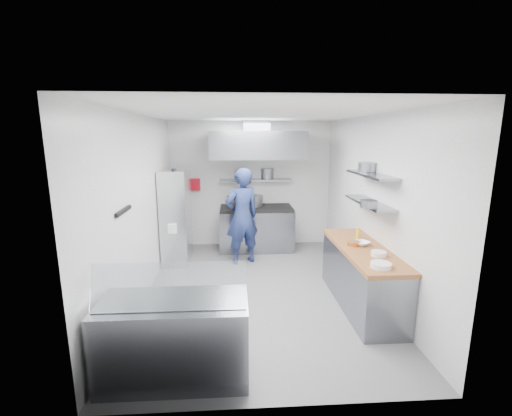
{
  "coord_description": "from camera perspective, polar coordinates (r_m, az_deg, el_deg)",
  "views": [
    {
      "loc": [
        -0.36,
        -5.22,
        2.47
      ],
      "look_at": [
        0.0,
        0.6,
        1.25
      ],
      "focal_mm": 24.0,
      "sensor_mm": 36.0,
      "label": 1
    }
  ],
  "objects": [
    {
      "name": "floor",
      "position": [
        5.79,
        0.38,
        -13.45
      ],
      "size": [
        5.0,
        5.0,
        0.0
      ],
      "primitive_type": "plane",
      "color": "slate",
      "rests_on": "ground"
    },
    {
      "name": "ceiling",
      "position": [
        5.24,
        0.42,
        15.42
      ],
      "size": [
        5.0,
        5.0,
        0.0
      ],
      "primitive_type": "plane",
      "rotation": [
        3.14,
        0.0,
        0.0
      ],
      "color": "silver",
      "rests_on": "wall_back"
    },
    {
      "name": "wall_back",
      "position": [
        7.8,
        -0.86,
        3.94
      ],
      "size": [
        3.6,
        2.8,
        0.02
      ],
      "primitive_type": "cube",
      "rotation": [
        1.57,
        0.0,
        0.0
      ],
      "color": "white",
      "rests_on": "floor"
    },
    {
      "name": "wall_front",
      "position": [
        2.95,
        3.78,
        -9.55
      ],
      "size": [
        3.6,
        2.8,
        0.02
      ],
      "primitive_type": "cube",
      "rotation": [
        -1.57,
        0.0,
        0.0
      ],
      "color": "white",
      "rests_on": "floor"
    },
    {
      "name": "wall_left",
      "position": [
        5.52,
        -18.59,
        0.01
      ],
      "size": [
        2.8,
        5.0,
        0.02
      ],
      "primitive_type": "cube",
      "rotation": [
        1.57,
        0.0,
        1.57
      ],
      "color": "white",
      "rests_on": "floor"
    },
    {
      "name": "wall_right",
      "position": [
        5.75,
        18.6,
        0.47
      ],
      "size": [
        2.8,
        5.0,
        0.02
      ],
      "primitive_type": "cube",
      "rotation": [
        1.57,
        0.0,
        -1.57
      ],
      "color": "white",
      "rests_on": "floor"
    },
    {
      "name": "gas_range",
      "position": [
        7.61,
        0.05,
        -3.57
      ],
      "size": [
        1.6,
        0.8,
        0.9
      ],
      "primitive_type": "cube",
      "color": "gray",
      "rests_on": "floor"
    },
    {
      "name": "cooktop",
      "position": [
        7.49,
        0.05,
        -0.03
      ],
      "size": [
        1.57,
        0.78,
        0.06
      ],
      "primitive_type": "cube",
      "color": "black",
      "rests_on": "gas_range"
    },
    {
      "name": "stock_pot_left",
      "position": [
        7.83,
        -3.82,
        1.43
      ],
      "size": [
        0.28,
        0.28,
        0.2
      ],
      "primitive_type": "cylinder",
      "color": "slate",
      "rests_on": "cooktop"
    },
    {
      "name": "stock_pot_mid",
      "position": [
        7.56,
        -0.21,
        1.23
      ],
      "size": [
        0.36,
        0.36,
        0.24
      ],
      "primitive_type": "cylinder",
      "color": "slate",
      "rests_on": "cooktop"
    },
    {
      "name": "over_range_shelf",
      "position": [
        7.63,
        -0.06,
        4.68
      ],
      "size": [
        1.6,
        0.3,
        0.04
      ],
      "primitive_type": "cube",
      "color": "gray",
      "rests_on": "wall_back"
    },
    {
      "name": "shelf_pot_a",
      "position": [
        7.63,
        -2.52,
        5.5
      ],
      "size": [
        0.26,
        0.26,
        0.18
      ],
      "primitive_type": "cylinder",
      "color": "slate",
      "rests_on": "over_range_shelf"
    },
    {
      "name": "shelf_pot_b",
      "position": [
        7.82,
        1.88,
        5.8
      ],
      "size": [
        0.29,
        0.29,
        0.22
      ],
      "primitive_type": "cylinder",
      "color": "slate",
      "rests_on": "over_range_shelf"
    },
    {
      "name": "extractor_hood",
      "position": [
        7.16,
        0.15,
        10.46
      ],
      "size": [
        1.9,
        1.15,
        0.55
      ],
      "primitive_type": "cube",
      "color": "gray",
      "rests_on": "wall_back"
    },
    {
      "name": "hood_duct",
      "position": [
        7.39,
        0.03,
        13.45
      ],
      "size": [
        0.55,
        0.55,
        0.24
      ],
      "primitive_type": "cube",
      "color": "slate",
      "rests_on": "extractor_hood"
    },
    {
      "name": "red_firebox",
      "position": [
        7.78,
        -10.1,
        3.89
      ],
      "size": [
        0.22,
        0.1,
        0.26
      ],
      "primitive_type": "cube",
      "color": "red",
      "rests_on": "wall_back"
    },
    {
      "name": "chef",
      "position": [
        6.67,
        -2.34,
        -1.39
      ],
      "size": [
        0.81,
        0.69,
        1.89
      ],
      "primitive_type": "imported",
      "rotation": [
        0.0,
        0.0,
        3.55
      ],
      "color": "navy",
      "rests_on": "floor"
    },
    {
      "name": "wire_rack",
      "position": [
        6.95,
        -13.15,
        -1.35
      ],
      "size": [
        0.5,
        0.9,
        1.85
      ],
      "primitive_type": "cube",
      "color": "silver",
      "rests_on": "floor"
    },
    {
      "name": "rack_bin_a",
      "position": [
        6.56,
        -13.71,
        -3.27
      ],
      "size": [
        0.15,
        0.19,
        0.17
      ],
      "primitive_type": "cube",
      "color": "white",
      "rests_on": "wire_rack"
    },
    {
      "name": "rack_bin_b",
      "position": [
        6.76,
        -13.46,
        1.52
      ],
      "size": [
        0.13,
        0.17,
        0.15
      ],
      "primitive_type": "cube",
      "color": "yellow",
      "rests_on": "wire_rack"
    },
    {
      "name": "rack_jar",
      "position": [
        6.53,
        -13.46,
        5.61
      ],
      "size": [
        0.1,
        0.1,
        0.18
      ],
      "primitive_type": "cylinder",
      "color": "black",
      "rests_on": "wire_rack"
    },
    {
      "name": "knife_strip",
      "position": [
        4.64,
        -21.22,
        -0.45
      ],
      "size": [
        0.04,
        0.55,
        0.05
      ],
      "primitive_type": "cube",
      "color": "black",
      "rests_on": "wall_left"
    },
    {
      "name": "prep_counter_base",
      "position": [
        5.38,
        17.09,
        -11.14
      ],
      "size": [
        0.62,
        2.0,
        0.84
      ],
      "primitive_type": "cube",
      "color": "gray",
      "rests_on": "floor"
    },
    {
      "name": "prep_counter_top",
      "position": [
        5.22,
        17.39,
        -6.58
      ],
      "size": [
        0.65,
        2.04,
        0.06
      ],
      "primitive_type": "cube",
      "color": "#98502C",
      "rests_on": "prep_counter_base"
    },
    {
      "name": "plate_stack_a",
      "position": [
        4.5,
        20.08,
        -8.94
      ],
      "size": [
        0.25,
        0.25,
        0.06
      ],
      "primitive_type": "cylinder",
      "color": "white",
      "rests_on": "prep_counter_top"
    },
    {
      "name": "plate_stack_b",
      "position": [
        4.92,
        19.76,
        -7.17
      ],
      "size": [
        0.2,
        0.2,
        0.06
      ],
      "primitive_type": "cylinder",
      "color": "white",
      "rests_on": "prep_counter_top"
    },
    {
      "name": "copper_pan",
      "position": [
        5.26,
        15.91,
        -5.69
      ],
      "size": [
        0.18,
        0.18,
        0.06
      ],
      "primitive_type": "cylinder",
      "color": "#C67438",
      "rests_on": "prep_counter_top"
    },
    {
      "name": "squeeze_bottle",
      "position": [
        5.61,
        16.64,
        -4.0
      ],
      "size": [
        0.06,
        0.06,
        0.18
      ],
      "primitive_type": "cylinder",
      "color": "yellow",
      "rests_on": "prep_counter_top"
    },
    {
      "name": "mixing_bowl",
      "position": [
        5.3,
        17.13,
        -5.63
      ],
      "size": [
        0.31,
        0.31,
        0.06
      ],
      "primitive_type": "imported",
      "rotation": [
        0.0,
        0.0,
        0.41
      ],
      "color": "white",
      "rests_on": "prep_counter_top"
    },
    {
      "name": "wall_shelf_lower",
      "position": [
        5.4,
        18.27,
        0.86
      ],
      "size": [
        0.3,
        1.3,
        0.04
      ],
      "primitive_type": "cube",
      "color": "gray",
      "rests_on": "wall_right"
    },
    {
      "name": "wall_shelf_upper",
      "position": [
        5.34,
        18.56,
        5.29
      ],
      "size": [
        0.3,
        1.3,
        0.04
      ],
      "primitive_type": "cube",
      "color": "gray",
      "rests_on": "wall_right"
    },
    {
      "name": "shelf_pot_c",
      "position": [
        4.92,
        18.28,
        0.67
      ],
      "size": [
        0.23,
        0.23,
        0.1
      ],
      "primitive_type": "cylinder",
      "color": "slate",
      "rests_on": "wall_shelf_lower"
    },
    {
      "name": "shelf_pot_d",
      "position": [
        5.64,
        18.13,
        6.55
      ],
      "size": [
        0.29,
        0.29,
        0.14
      ],
      "primitive_type": "cylinder",
      "color": "slate",
      "rests_on": "wall_shelf_upper"
    },
    {
      "name": "display_case",
      "position": [
        3.87,
        -13.36,
        -20.47
      ],
      "size": [
        1.5,
        0.7,
        0.85
      ],
      "primitive_type": "cube",
      "color": "gray",
      "rests_on": "floor"
    },
    {
      "name": "display_glass",
      "position": [
        3.46,
        -14.21,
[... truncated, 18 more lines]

